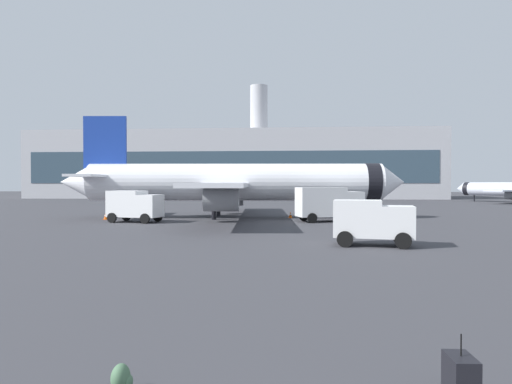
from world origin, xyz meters
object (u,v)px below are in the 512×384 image
at_px(traveller_backpack, 122,379).
at_px(airplane_at_gate, 233,183).
at_px(safety_cone_near, 106,216).
at_px(safety_cone_mid, 290,215).
at_px(cargo_van, 372,220).
at_px(safety_cone_far, 363,221).
at_px(service_truck, 134,205).
at_px(rolling_suitcase, 461,378).
at_px(fuel_truck, 329,203).

bearing_deg(traveller_backpack, airplane_at_gate, 94.55).
relative_size(safety_cone_near, traveller_backpack, 1.39).
xyz_separation_m(airplane_at_gate, safety_cone_near, (-12.28, -3.16, -3.33)).
bearing_deg(safety_cone_mid, cargo_van, -77.28).
bearing_deg(traveller_backpack, safety_cone_far, 74.12).
bearing_deg(traveller_backpack, service_truck, 109.10).
height_order(cargo_van, rolling_suitcase, cargo_van).
relative_size(service_truck, safety_cone_far, 7.10).
bearing_deg(safety_cone_mid, safety_cone_near, -169.05).
bearing_deg(cargo_van, airplane_at_gate, 117.47).
distance_m(fuel_truck, safety_cone_mid, 5.78).
distance_m(service_truck, safety_cone_mid, 15.65).
distance_m(airplane_at_gate, cargo_van, 23.01).
height_order(safety_cone_near, rolling_suitcase, rolling_suitcase).
bearing_deg(safety_cone_near, rolling_suitcase, -59.64).
height_order(safety_cone_near, safety_cone_mid, safety_cone_near).
distance_m(cargo_van, safety_cone_near, 28.59).
bearing_deg(cargo_van, service_truck, 142.84).
xyz_separation_m(rolling_suitcase, traveller_backpack, (-5.60, -0.10, -0.16)).
xyz_separation_m(fuel_truck, rolling_suitcase, (-0.73, -35.01, -1.38)).
bearing_deg(cargo_van, rolling_suitcase, -95.69).
distance_m(rolling_suitcase, traveller_backpack, 5.60).
relative_size(fuel_truck, safety_cone_mid, 10.21).
relative_size(safety_cone_near, rolling_suitcase, 0.61).
distance_m(fuel_truck, safety_cone_far, 4.70).
height_order(fuel_truck, safety_cone_far, fuel_truck).
relative_size(cargo_van, safety_cone_near, 7.00).
height_order(cargo_van, traveller_backpack, cargo_van).
relative_size(service_truck, cargo_van, 1.11).
relative_size(safety_cone_near, safety_cone_far, 0.92).
bearing_deg(fuel_truck, airplane_at_gate, 157.14).
distance_m(service_truck, safety_cone_far, 20.53).
bearing_deg(cargo_van, safety_cone_mid, 102.72).
height_order(safety_cone_far, traveller_backpack, safety_cone_far).
bearing_deg(cargo_van, fuel_truck, 93.94).
bearing_deg(safety_cone_far, rolling_suitcase, -96.12).
xyz_separation_m(airplane_at_gate, safety_cone_mid, (5.90, 0.35, -3.35)).
xyz_separation_m(safety_cone_far, traveller_backpack, (-8.96, -31.49, -0.13)).
xyz_separation_m(cargo_van, safety_cone_near, (-22.84, 17.16, -1.12)).
bearing_deg(traveller_backpack, cargo_van, 68.34).
distance_m(fuel_truck, traveller_backpack, 35.72).
relative_size(safety_cone_mid, traveller_backpack, 1.31).
bearing_deg(traveller_backpack, rolling_suitcase, 1.06).
xyz_separation_m(safety_cone_mid, safety_cone_far, (6.17, -7.96, 0.05)).
xyz_separation_m(safety_cone_mid, rolling_suitcase, (2.81, -39.35, 0.08)).
distance_m(fuel_truck, rolling_suitcase, 35.05).
bearing_deg(fuel_truck, safety_cone_far, -54.05).
xyz_separation_m(airplane_at_gate, cargo_van, (10.57, -20.32, -2.21)).
relative_size(safety_cone_far, rolling_suitcase, 0.66).
distance_m(safety_cone_mid, traveller_backpack, 39.55).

